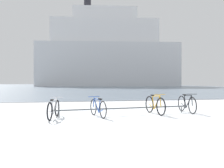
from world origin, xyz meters
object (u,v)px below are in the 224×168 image
(bicycle_0, at_px, (54,109))
(bicycle_2, at_px, (155,105))
(bicycle_3, at_px, (187,104))
(ferry_ship, at_px, (107,54))
(bicycle_1, at_px, (98,108))

(bicycle_0, relative_size, bicycle_2, 0.97)
(bicycle_3, xyz_separation_m, ferry_ship, (7.14, 58.26, 8.82))
(bicycle_0, xyz_separation_m, bicycle_3, (5.59, 0.55, 0.03))
(bicycle_0, height_order, bicycle_2, bicycle_2)
(ferry_ship, bearing_deg, bicycle_2, -98.44)
(bicycle_2, bearing_deg, bicycle_3, 6.64)
(bicycle_0, bearing_deg, ferry_ship, 77.79)
(bicycle_2, xyz_separation_m, ferry_ship, (8.67, 58.44, 8.82))
(bicycle_2, height_order, ferry_ship, ferry_ship)
(bicycle_0, height_order, bicycle_1, same)
(bicycle_0, relative_size, bicycle_1, 1.04)
(bicycle_2, relative_size, bicycle_3, 0.99)
(ferry_ship, bearing_deg, bicycle_1, -100.69)
(bicycle_3, relative_size, ferry_ship, 0.04)
(ferry_ship, bearing_deg, bicycle_3, -96.98)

